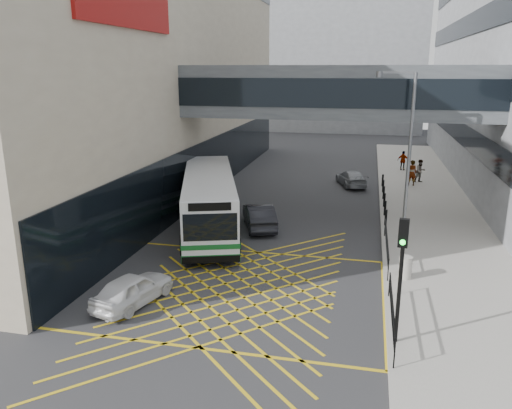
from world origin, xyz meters
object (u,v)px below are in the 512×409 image
Objects in this scene: street_lamp at (406,148)px; car_white at (133,289)px; pedestrian_c at (403,161)px; litter_bin at (405,267)px; pedestrian_a at (412,173)px; car_silver at (351,178)px; traffic_light at (401,264)px; car_dark at (259,216)px; pedestrian_b at (420,171)px; bus at (209,200)px.

car_white is at bearing -139.64° from street_lamp.
litter_bin is at bearing 100.79° from pedestrian_c.
car_white is at bearing 53.77° from pedestrian_a.
pedestrian_a is at bearing 81.38° from street_lamp.
car_silver is 0.95× the size of traffic_light.
car_dark is at bearing 170.91° from street_lamp.
car_dark is at bearing -156.57° from pedestrian_b.
pedestrian_a is (9.17, 12.30, 0.43)m from car_dark.
pedestrian_c is at bearing 93.98° from traffic_light.
car_white is 23.50m from car_silver.
pedestrian_c reaches higher than car_dark.
pedestrian_c is (8.89, 18.28, 0.30)m from car_dark.
car_silver reaches higher than car_white.
bus is 9.50m from car_white.
traffic_light is 0.50× the size of street_lamp.
car_silver is 0.48× the size of street_lamp.
traffic_light is at bearing -95.39° from street_lamp.
car_dark is at bearing -89.46° from car_white.
pedestrian_a is 1.16× the size of pedestrian_c.
litter_bin is at bearing 76.66° from pedestrian_a.
pedestrian_a is (11.87, 22.72, 0.51)m from car_white.
bus is at bearing 39.70° from pedestrian_a.
bus is 11.49m from litter_bin.
car_white is at bearing 55.27° from car_dark.
bus is at bearing 178.15° from street_lamp.
traffic_light reaches higher than pedestrian_a.
street_lamp is 4.76× the size of pedestrian_b.
street_lamp is (10.30, 0.04, 3.28)m from bus.
car_silver is 13.88m from street_lamp.
litter_bin is 19.63m from pedestrian_b.
pedestrian_b is at bearing 116.14° from pedestrian_c.
litter_bin is 24.22m from pedestrian_c.
litter_bin is 0.57× the size of pedestrian_c.
car_white is 0.97× the size of car_silver.
pedestrian_b is at bearing 83.41° from litter_bin.
street_lamp is at bearing 74.83° from pedestrian_a.
car_dark is 2.31× the size of pedestrian_a.
pedestrian_c is at bearing -141.08° from car_silver.
street_lamp is 8.84× the size of litter_bin.
bus is 14.86m from car_silver.
car_white is 4.10× the size of litter_bin.
street_lamp is (7.66, -0.94, 4.31)m from car_dark.
car_white is at bearing 53.82° from car_silver.
car_dark is at bearing 1.89° from bus.
bus is 6.06× the size of pedestrian_a.
street_lamp is 15.23m from pedestrian_b.
car_dark is at bearing 50.60° from car_silver.
traffic_light is 10.69m from street_lamp.
traffic_light is at bearing 101.51° from car_dark.
traffic_light is 4.43× the size of litter_bin.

